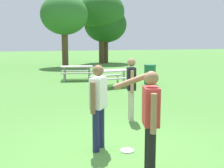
{
  "coord_description": "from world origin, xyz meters",
  "views": [
    {
      "loc": [
        -1.97,
        -4.86,
        2.07
      ],
      "look_at": [
        0.64,
        1.84,
        1.0
      ],
      "focal_mm": 45.87,
      "sensor_mm": 36.0,
      "label": 1
    }
  ],
  "objects_px": {
    "picnic_table_far": "(77,70)",
    "tree_back_right": "(105,25)",
    "picnic_table_near": "(112,74)",
    "tree_back_left": "(102,12)",
    "frisbee": "(127,151)",
    "trash_can_beside_table": "(150,74)",
    "person_bystander": "(98,102)",
    "tree_slender_mid": "(64,15)",
    "person_thrower": "(131,85)",
    "person_catcher": "(150,116)"
  },
  "relations": [
    {
      "from": "frisbee",
      "to": "tree_back_right",
      "type": "distance_m",
      "value": 23.31
    },
    {
      "from": "trash_can_beside_table",
      "to": "picnic_table_near",
      "type": "bearing_deg",
      "value": -178.69
    },
    {
      "from": "person_thrower",
      "to": "picnic_table_far",
      "type": "bearing_deg",
      "value": 85.5
    },
    {
      "from": "person_bystander",
      "to": "person_thrower",
      "type": "bearing_deg",
      "value": 48.79
    },
    {
      "from": "tree_back_right",
      "to": "person_catcher",
      "type": "bearing_deg",
      "value": -108.36
    },
    {
      "from": "trash_can_beside_table",
      "to": "tree_back_left",
      "type": "height_order",
      "value": "tree_back_left"
    },
    {
      "from": "person_bystander",
      "to": "frisbee",
      "type": "relative_size",
      "value": 6.18
    },
    {
      "from": "tree_slender_mid",
      "to": "frisbee",
      "type": "bearing_deg",
      "value": -98.56
    },
    {
      "from": "person_thrower",
      "to": "tree_slender_mid",
      "type": "distance_m",
      "value": 17.14
    },
    {
      "from": "frisbee",
      "to": "picnic_table_far",
      "type": "height_order",
      "value": "picnic_table_far"
    },
    {
      "from": "person_catcher",
      "to": "picnic_table_far",
      "type": "bearing_deg",
      "value": 81.17
    },
    {
      "from": "picnic_table_near",
      "to": "tree_back_left",
      "type": "distance_m",
      "value": 15.11
    },
    {
      "from": "person_catcher",
      "to": "person_bystander",
      "type": "height_order",
      "value": "same"
    },
    {
      "from": "picnic_table_far",
      "to": "tree_back_left",
      "type": "height_order",
      "value": "tree_back_left"
    },
    {
      "from": "person_thrower",
      "to": "trash_can_beside_table",
      "type": "relative_size",
      "value": 1.71
    },
    {
      "from": "tree_back_right",
      "to": "trash_can_beside_table",
      "type": "bearing_deg",
      "value": -101.32
    },
    {
      "from": "person_thrower",
      "to": "person_bystander",
      "type": "bearing_deg",
      "value": -131.21
    },
    {
      "from": "person_bystander",
      "to": "tree_back_left",
      "type": "xyz_separation_m",
      "value": [
        7.4,
        21.06,
        3.86
      ]
    },
    {
      "from": "picnic_table_near",
      "to": "trash_can_beside_table",
      "type": "distance_m",
      "value": 2.03
    },
    {
      "from": "person_thrower",
      "to": "tree_back_right",
      "type": "distance_m",
      "value": 21.01
    },
    {
      "from": "picnic_table_near",
      "to": "person_catcher",
      "type": "bearing_deg",
      "value": -107.53
    },
    {
      "from": "frisbee",
      "to": "tree_slender_mid",
      "type": "bearing_deg",
      "value": 81.44
    },
    {
      "from": "picnic_table_near",
      "to": "tree_slender_mid",
      "type": "distance_m",
      "value": 11.77
    },
    {
      "from": "picnic_table_far",
      "to": "tree_back_right",
      "type": "bearing_deg",
      "value": 63.19
    },
    {
      "from": "person_bystander",
      "to": "picnic_table_far",
      "type": "xyz_separation_m",
      "value": [
        2.12,
        9.96,
        -0.38
      ]
    },
    {
      "from": "picnic_table_near",
      "to": "trash_can_beside_table",
      "type": "bearing_deg",
      "value": 1.31
    },
    {
      "from": "person_bystander",
      "to": "picnic_table_near",
      "type": "height_order",
      "value": "person_bystander"
    },
    {
      "from": "person_bystander",
      "to": "trash_can_beside_table",
      "type": "xyz_separation_m",
      "value": [
        5.09,
        7.26,
        -0.46
      ]
    },
    {
      "from": "person_bystander",
      "to": "frisbee",
      "type": "xyz_separation_m",
      "value": [
        0.47,
        -0.3,
        -0.93
      ]
    },
    {
      "from": "tree_back_left",
      "to": "tree_back_right",
      "type": "height_order",
      "value": "tree_back_left"
    },
    {
      "from": "picnic_table_far",
      "to": "tree_back_right",
      "type": "distance_m",
      "value": 13.27
    },
    {
      "from": "picnic_table_near",
      "to": "tree_back_right",
      "type": "height_order",
      "value": "tree_back_right"
    },
    {
      "from": "person_thrower",
      "to": "picnic_table_far",
      "type": "xyz_separation_m",
      "value": [
        0.65,
        8.29,
        -0.38
      ]
    },
    {
      "from": "frisbee",
      "to": "tree_back_left",
      "type": "relative_size",
      "value": 0.04
    },
    {
      "from": "trash_can_beside_table",
      "to": "tree_back_right",
      "type": "height_order",
      "value": "tree_back_right"
    },
    {
      "from": "person_catcher",
      "to": "frisbee",
      "type": "height_order",
      "value": "person_catcher"
    },
    {
      "from": "person_bystander",
      "to": "frisbee",
      "type": "distance_m",
      "value": 1.08
    },
    {
      "from": "trash_can_beside_table",
      "to": "tree_back_left",
      "type": "xyz_separation_m",
      "value": [
        2.31,
        13.8,
        4.32
      ]
    },
    {
      "from": "picnic_table_far",
      "to": "tree_back_right",
      "type": "relative_size",
      "value": 0.37
    },
    {
      "from": "picnic_table_far",
      "to": "tree_back_left",
      "type": "bearing_deg",
      "value": 64.55
    },
    {
      "from": "frisbee",
      "to": "tree_back_left",
      "type": "bearing_deg",
      "value": 72.02
    },
    {
      "from": "picnic_table_far",
      "to": "tree_back_left",
      "type": "xyz_separation_m",
      "value": [
        5.28,
        11.1,
        4.24
      ]
    },
    {
      "from": "frisbee",
      "to": "picnic_table_near",
      "type": "distance_m",
      "value": 7.97
    },
    {
      "from": "frisbee",
      "to": "picnic_table_far",
      "type": "bearing_deg",
      "value": 80.85
    },
    {
      "from": "tree_back_left",
      "to": "trash_can_beside_table",
      "type": "bearing_deg",
      "value": -99.5
    },
    {
      "from": "picnic_table_far",
      "to": "tree_slender_mid",
      "type": "xyz_separation_m",
      "value": [
        1.16,
        8.45,
        3.63
      ]
    },
    {
      "from": "person_catcher",
      "to": "person_thrower",
      "type": "bearing_deg",
      "value": 69.94
    },
    {
      "from": "picnic_table_near",
      "to": "tree_slender_mid",
      "type": "relative_size",
      "value": 0.32
    },
    {
      "from": "picnic_table_near",
      "to": "tree_back_left",
      "type": "height_order",
      "value": "tree_back_left"
    },
    {
      "from": "picnic_table_near",
      "to": "tree_back_left",
      "type": "bearing_deg",
      "value": 72.62
    }
  ]
}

